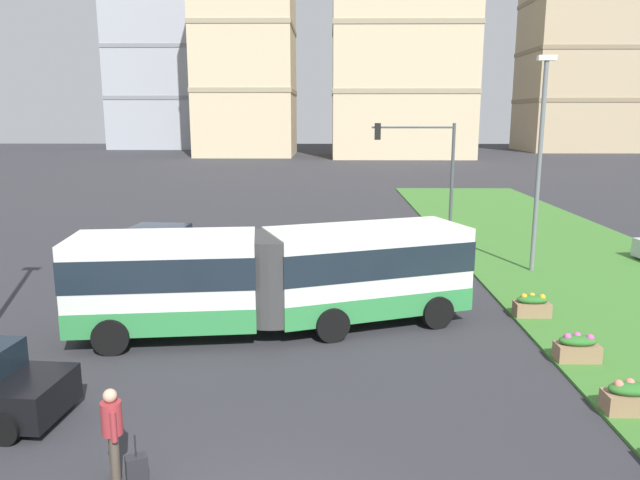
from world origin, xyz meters
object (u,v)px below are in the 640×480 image
Objects in this scene: pedestrian_crossing at (112,428)px; apartment_tower_eastcentre at (581,28)px; rolling_suitcase at (137,471)px; flower_planter_3 at (532,305)px; traffic_light_far_right at (425,161)px; articulated_bus at (276,276)px; flower_planter_2 at (577,348)px; apartment_tower_west at (166,27)px; flower_planter_1 at (630,397)px; streetlight_median at (540,156)px; apartment_tower_westcentre at (245,31)px; car_grey_wagon at (164,244)px.

pedestrian_crossing is 113.93m from apartment_tower_eastcentre.
flower_planter_3 is at bearing 42.84° from rolling_suitcase.
apartment_tower_eastcentre is (39.14, 81.24, 17.00)m from traffic_light_far_right.
articulated_bus is 10.83× the size of flower_planter_3.
flower_planter_2 is at bearing -111.25° from apartment_tower_eastcentre.
articulated_bus is 10.83× the size of flower_planter_2.
apartment_tower_west is at bearing 103.82° from pedestrian_crossing.
flower_planter_3 is (10.26, 8.89, -0.58)m from pedestrian_crossing.
pedestrian_crossing is 1.58× the size of flower_planter_1.
traffic_light_far_right is (8.52, 20.27, 3.12)m from pedestrian_crossing.
traffic_light_far_right is at bearing 123.13° from streetlight_median.
apartment_tower_west is at bearing 172.19° from apartment_tower_eastcentre.
car_grey_wagon is at bearing -85.54° from apartment_tower_westcentre.
apartment_tower_eastcentre reaches higher than flower_planter_3.
streetlight_median is 0.22× the size of apartment_tower_westcentre.
articulated_bus is 8.15m from pedestrian_crossing.
apartment_tower_eastcentre is (45.45, 93.69, 19.47)m from articulated_bus.
flower_planter_2 is 10.50m from streetlight_median.
streetlight_median is at bearing -112.25° from apartment_tower_eastcentre.
apartment_tower_eastcentre reaches higher than rolling_suitcase.
flower_planter_1 is at bearing 15.39° from rolling_suitcase.
traffic_light_far_right reaches higher than flower_planter_1.
apartment_tower_eastcentre is at bearing 64.27° from traffic_light_far_right.
apartment_tower_eastcentre is at bearing 12.26° from apartment_tower_westcentre.
apartment_tower_eastcentre is (47.66, 101.51, 20.12)m from pedestrian_crossing.
apartment_tower_westcentre reaches higher than car_grey_wagon.
pedestrian_crossing is 1.58× the size of flower_planter_3.
car_grey_wagon is 13.07m from traffic_light_far_right.
articulated_bus is at bearing -82.00° from apartment_tower_westcentre.
traffic_light_far_right reaches higher than rolling_suitcase.
traffic_light_far_right is (12.06, 3.76, 3.37)m from car_grey_wagon.
traffic_light_far_right is 0.69× the size of streetlight_median.
apartment_tower_eastcentre is (56.87, 12.35, 1.90)m from apartment_tower_westcentre.
apartment_tower_eastcentre reaches higher than pedestrian_crossing.
apartment_tower_westcentre is (-19.47, 80.26, 18.80)m from flower_planter_3.
flower_planter_3 is (9.81, 9.09, 0.11)m from rolling_suitcase.
streetlight_median reaches higher than car_grey_wagon.
apartment_tower_west is at bearing 111.48° from traffic_light_far_right.
streetlight_median is 0.20× the size of apartment_tower_eastcentre.
flower_planter_2 is 0.02× the size of apartment_tower_west.
flower_planter_1 is 1.00× the size of flower_planter_3.
flower_planter_2 is at bearing -101.46° from streetlight_median.
apartment_tower_westcentre is 0.91× the size of apartment_tower_eastcentre.
flower_planter_3 is at bearing -69.85° from apartment_tower_west.
apartment_tower_eastcentre reaches higher than articulated_bus.
rolling_suitcase is at bearing -164.61° from flower_planter_1.
traffic_light_far_right is at bearing 68.48° from rolling_suitcase.
streetlight_median is at bearing 34.70° from articulated_bus.
rolling_suitcase reaches higher than flower_planter_1.
streetlight_median is (1.90, 9.38, 4.32)m from flower_planter_2.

